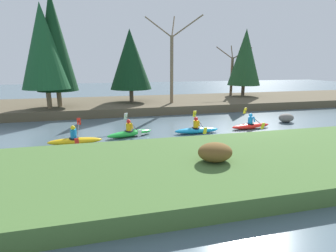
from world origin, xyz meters
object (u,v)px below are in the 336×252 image
kayaker_trailing (132,133)px  kayaker_far_back (75,140)px  kayaker_middle (197,130)px  boulder_midstream (286,118)px  kayaker_lead (252,125)px

kayaker_trailing → kayaker_far_back: bearing=178.8°
kayaker_middle → kayaker_trailing: size_ratio=1.01×
kayaker_far_back → boulder_midstream: kayaker_far_back is taller
boulder_midstream → kayaker_lead: bearing=-161.7°
boulder_midstream → kayaker_far_back: bearing=-172.0°
kayaker_far_back → boulder_midstream: bearing=7.6°
kayaker_middle → boulder_midstream: bearing=11.5°
kayaker_lead → kayaker_trailing: 7.75m
kayaker_lead → kayaker_far_back: size_ratio=1.01×
kayaker_middle → kayaker_far_back: size_ratio=1.00×
kayaker_trailing → kayaker_far_back: 3.12m
kayaker_lead → kayaker_middle: bearing=178.7°
kayaker_trailing → kayaker_lead: bearing=-18.0°
kayaker_middle → boulder_midstream: (7.25, 1.38, 0.09)m
kayaker_middle → kayaker_far_back: 6.90m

